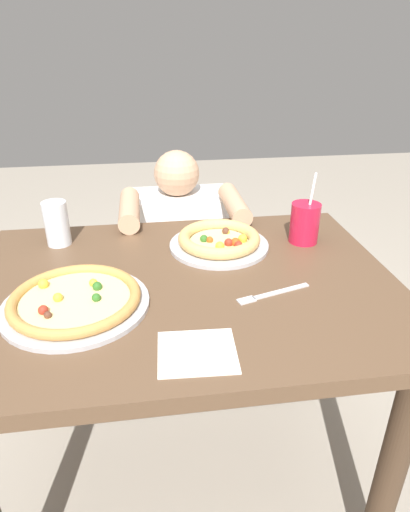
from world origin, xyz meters
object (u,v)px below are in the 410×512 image
water_cup_clear (57,223)px  fork (270,294)px  drink_cup_colored (305,223)px  diner_seated (180,271)px  pizza_near (75,301)px  pizza_far (219,241)px

water_cup_clear → fork: 0.68m
fork → water_cup_clear: bearing=146.1°
drink_cup_colored → fork: (-0.18, -0.29, -0.06)m
drink_cup_colored → diner_seated: size_ratio=0.23×
water_cup_clear → fork: bearing=-33.9°
pizza_near → drink_cup_colored: drink_cup_colored is taller
pizza_near → diner_seated: bearing=68.1°
drink_cup_colored → diner_seated: bearing=125.8°
pizza_far → water_cup_clear: (-0.48, 0.09, 0.05)m
pizza_near → water_cup_clear: water_cup_clear is taller
pizza_far → drink_cup_colored: bearing=1.1°
pizza_far → drink_cup_colored: size_ratio=1.37×
diner_seated → water_cup_clear: bearing=-134.9°
pizza_far → pizza_near: bearing=-145.2°
fork → diner_seated: (-0.17, 0.77, -0.35)m
water_cup_clear → pizza_near: bearing=-76.2°
pizza_near → pizza_far: size_ratio=1.16×
pizza_near → pizza_far: 0.48m
pizza_near → water_cup_clear: 0.38m
drink_cup_colored → fork: 0.35m
water_cup_clear → fork: size_ratio=0.68×
pizza_near → water_cup_clear: (-0.09, 0.36, 0.05)m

